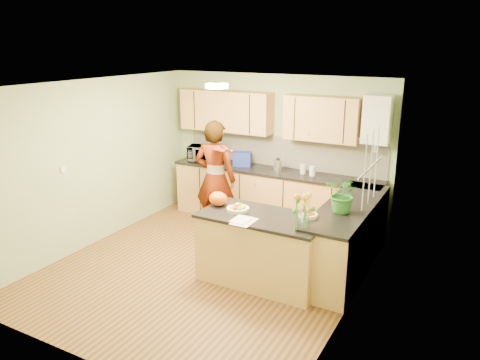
% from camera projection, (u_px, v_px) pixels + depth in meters
% --- Properties ---
extents(floor, '(4.50, 4.50, 0.00)m').
position_uv_depth(floor, '(208.00, 267.00, 6.51)').
color(floor, '#533217').
rests_on(floor, ground).
extents(ceiling, '(4.00, 4.50, 0.02)m').
position_uv_depth(ceiling, '(204.00, 85.00, 5.79)').
color(ceiling, white).
rests_on(ceiling, wall_back).
extents(wall_back, '(4.00, 0.02, 2.50)m').
position_uv_depth(wall_back, '(276.00, 148.00, 8.05)').
color(wall_back, '#91A777').
rests_on(wall_back, floor).
extents(wall_front, '(4.00, 0.02, 2.50)m').
position_uv_depth(wall_front, '(73.00, 243.00, 4.26)').
color(wall_front, '#91A777').
rests_on(wall_front, floor).
extents(wall_left, '(0.02, 4.50, 2.50)m').
position_uv_depth(wall_left, '(95.00, 163.00, 7.07)').
color(wall_left, '#91A777').
rests_on(wall_left, floor).
extents(wall_right, '(0.02, 4.50, 2.50)m').
position_uv_depth(wall_right, '(357.00, 206.00, 5.24)').
color(wall_right, '#91A777').
rests_on(wall_right, floor).
extents(back_counter, '(3.64, 0.62, 0.94)m').
position_uv_depth(back_counter, '(274.00, 197.00, 7.97)').
color(back_counter, tan).
rests_on(back_counter, floor).
extents(right_counter, '(0.62, 2.24, 0.94)m').
position_uv_depth(right_counter, '(347.00, 238.00, 6.31)').
color(right_counter, tan).
rests_on(right_counter, floor).
extents(splashback, '(3.60, 0.02, 0.52)m').
position_uv_depth(splashback, '(281.00, 152.00, 8.00)').
color(splashback, white).
rests_on(splashback, back_counter).
extents(upper_cabinets, '(3.20, 0.34, 0.70)m').
position_uv_depth(upper_cabinets, '(263.00, 114.00, 7.81)').
color(upper_cabinets, tan).
rests_on(upper_cabinets, wall_back).
extents(boiler, '(0.40, 0.30, 0.86)m').
position_uv_depth(boiler, '(377.00, 120.00, 6.95)').
color(boiler, white).
rests_on(boiler, wall_back).
extents(window_right, '(0.01, 1.30, 1.05)m').
position_uv_depth(window_right, '(371.00, 167.00, 5.66)').
color(window_right, white).
rests_on(window_right, wall_right).
extents(light_switch, '(0.02, 0.09, 0.09)m').
position_uv_depth(light_switch, '(63.00, 169.00, 6.54)').
color(light_switch, white).
rests_on(light_switch, wall_left).
extents(ceiling_lamp, '(0.30, 0.30, 0.07)m').
position_uv_depth(ceiling_lamp, '(217.00, 86.00, 6.06)').
color(ceiling_lamp, '#FFEABF').
rests_on(ceiling_lamp, ceiling).
extents(peninsula_island, '(1.59, 0.82, 0.91)m').
position_uv_depth(peninsula_island, '(262.00, 248.00, 6.01)').
color(peninsula_island, tan).
rests_on(peninsula_island, floor).
extents(fruit_dish, '(0.29, 0.29, 0.10)m').
position_uv_depth(fruit_dish, '(238.00, 208.00, 6.03)').
color(fruit_dish, beige).
rests_on(fruit_dish, peninsula_island).
extents(orange_bowl, '(0.24, 0.24, 0.14)m').
position_uv_depth(orange_bowl, '(308.00, 215.00, 5.74)').
color(orange_bowl, beige).
rests_on(orange_bowl, peninsula_island).
extents(flower_vase, '(0.27, 0.27, 0.50)m').
position_uv_depth(flower_vase, '(303.00, 202.00, 5.36)').
color(flower_vase, silver).
rests_on(flower_vase, peninsula_island).
extents(orange_bag, '(0.31, 0.29, 0.19)m').
position_uv_depth(orange_bag, '(218.00, 199.00, 6.21)').
color(orange_bag, '#E75713').
rests_on(orange_bag, peninsula_island).
extents(papers, '(0.25, 0.33, 0.01)m').
position_uv_depth(papers, '(244.00, 221.00, 5.68)').
color(papers, white).
rests_on(papers, peninsula_island).
extents(violinist, '(0.73, 0.53, 1.87)m').
position_uv_depth(violinist, '(215.00, 179.00, 7.36)').
color(violinist, tan).
rests_on(violinist, floor).
extents(violin, '(0.67, 0.58, 0.17)m').
position_uv_depth(violin, '(218.00, 148.00, 6.93)').
color(violin, '#510E05').
rests_on(violin, violinist).
extents(microwave, '(0.58, 0.47, 0.28)m').
position_uv_depth(microwave, '(203.00, 153.00, 8.41)').
color(microwave, white).
rests_on(microwave, back_counter).
extents(blue_box, '(0.36, 0.32, 0.24)m').
position_uv_depth(blue_box, '(242.00, 159.00, 8.10)').
color(blue_box, '#203297').
rests_on(blue_box, back_counter).
extents(kettle, '(0.14, 0.14, 0.27)m').
position_uv_depth(kettle, '(278.00, 165.00, 7.75)').
color(kettle, silver).
rests_on(kettle, back_counter).
extents(jar_cream, '(0.11, 0.11, 0.15)m').
position_uv_depth(jar_cream, '(303.00, 169.00, 7.63)').
color(jar_cream, beige).
rests_on(jar_cream, back_counter).
extents(jar_white, '(0.13, 0.13, 0.15)m').
position_uv_depth(jar_white, '(313.00, 171.00, 7.50)').
color(jar_white, white).
rests_on(jar_white, back_counter).
extents(potted_plant, '(0.53, 0.49, 0.49)m').
position_uv_depth(potted_plant, '(344.00, 194.00, 5.84)').
color(potted_plant, '#2F7B29').
rests_on(potted_plant, right_counter).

